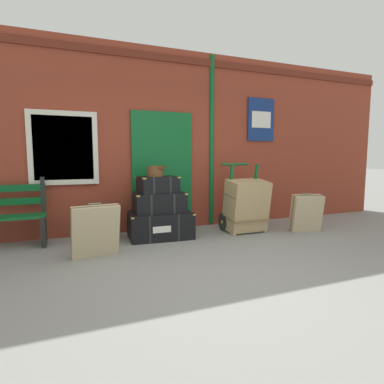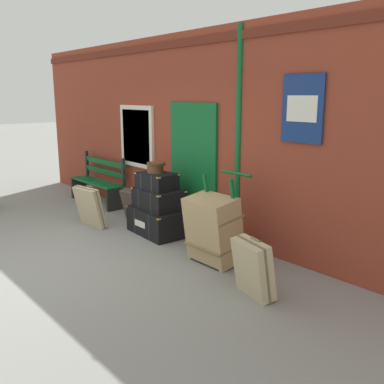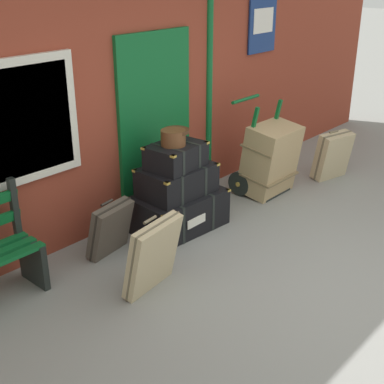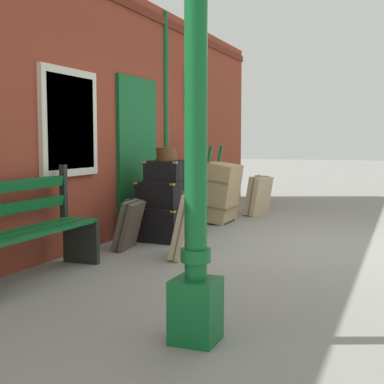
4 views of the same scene
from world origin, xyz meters
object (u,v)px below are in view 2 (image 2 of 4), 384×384
at_px(steamer_trunk_top, 157,181).
at_px(steamer_trunk_base, 159,221).
at_px(platform_bench, 99,182).
at_px(large_brown_trunk, 213,229).
at_px(suitcase_umber, 134,205).
at_px(porters_trolley, 222,241).
at_px(suitcase_brown, 90,207).
at_px(steamer_trunk_middle, 159,199).
at_px(round_hatbox, 156,167).
at_px(suitcase_olive, 253,268).

bearing_deg(steamer_trunk_top, steamer_trunk_base, -7.17).
xyz_separation_m(platform_bench, steamer_trunk_base, (2.49, -0.29, -0.23)).
xyz_separation_m(large_brown_trunk, suitcase_umber, (-2.39, 0.32, -0.18)).
bearing_deg(porters_trolley, platform_bench, 175.47).
bearing_deg(porters_trolley, steamer_trunk_base, 179.11).
relative_size(steamer_trunk_top, suitcase_brown, 0.88).
height_order(steamer_trunk_top, suitcase_brown, steamer_trunk_top).
xyz_separation_m(steamer_trunk_middle, suitcase_umber, (-0.88, 0.10, -0.30)).
distance_m(round_hatbox, suitcase_umber, 1.17).
xyz_separation_m(steamer_trunk_top, suitcase_umber, (-0.86, 0.12, -0.59)).
bearing_deg(suitcase_umber, steamer_trunk_middle, -6.70).
height_order(steamer_trunk_top, suitcase_olive, steamer_trunk_top).
bearing_deg(round_hatbox, steamer_trunk_middle, 12.87).
distance_m(round_hatbox, suitcase_brown, 1.42).
height_order(steamer_trunk_middle, round_hatbox, round_hatbox).
bearing_deg(round_hatbox, suitcase_brown, -145.93).
relative_size(round_hatbox, large_brown_trunk, 0.34).
distance_m(steamer_trunk_base, suitcase_olive, 2.57).
height_order(large_brown_trunk, suitcase_olive, large_brown_trunk).
height_order(steamer_trunk_base, suitcase_brown, suitcase_brown).
height_order(porters_trolley, large_brown_trunk, porters_trolley).
xyz_separation_m(steamer_trunk_base, suitcase_brown, (-1.06, -0.67, 0.14)).
height_order(platform_bench, steamer_trunk_base, platform_bench).
bearing_deg(suitcase_brown, suitcase_umber, 78.17).
bearing_deg(platform_bench, steamer_trunk_base, -6.70).
bearing_deg(large_brown_trunk, suitcase_olive, -18.90).
xyz_separation_m(platform_bench, steamer_trunk_middle, (2.48, -0.28, 0.14)).
bearing_deg(round_hatbox, steamer_trunk_base, -3.62).
xyz_separation_m(platform_bench, round_hatbox, (2.43, -0.29, 0.65)).
height_order(porters_trolley, suitcase_brown, porters_trolley).
bearing_deg(steamer_trunk_middle, porters_trolley, -1.48).
relative_size(porters_trolley, suitcase_umber, 2.05).
bearing_deg(suitcase_brown, steamer_trunk_base, 32.29).
xyz_separation_m(steamer_trunk_middle, round_hatbox, (-0.05, -0.01, 0.52)).
bearing_deg(large_brown_trunk, steamer_trunk_base, 172.45).
bearing_deg(steamer_trunk_middle, platform_bench, 173.62).
bearing_deg(steamer_trunk_top, suitcase_olive, -12.20).
distance_m(round_hatbox, large_brown_trunk, 1.69).
bearing_deg(steamer_trunk_base, suitcase_umber, 172.41).
xyz_separation_m(platform_bench, steamer_trunk_top, (2.46, -0.29, 0.43)).
bearing_deg(suitcase_brown, platform_bench, 145.96).
bearing_deg(suitcase_brown, steamer_trunk_middle, 33.20).
relative_size(steamer_trunk_top, round_hatbox, 2.02).
xyz_separation_m(platform_bench, suitcase_brown, (1.43, -0.96, -0.09)).
distance_m(suitcase_olive, suitcase_brown, 3.57).
relative_size(platform_bench, steamer_trunk_middle, 1.92).
xyz_separation_m(round_hatbox, porters_trolley, (1.56, -0.03, -0.83)).
distance_m(platform_bench, round_hatbox, 2.53).
bearing_deg(porters_trolley, round_hatbox, 179.00).
bearing_deg(round_hatbox, suitcase_olive, -12.06).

